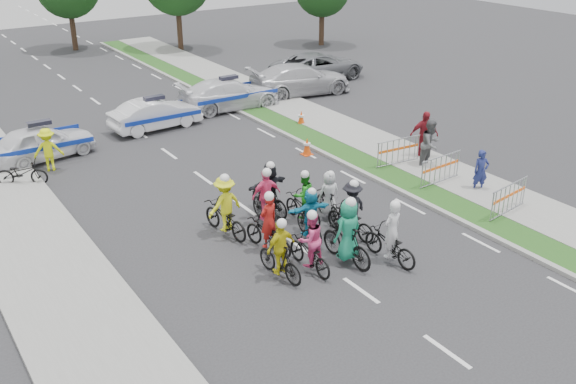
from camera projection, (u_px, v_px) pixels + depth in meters
ground at (361, 291)px, 16.67m from camera, size 90.00×90.00×0.00m
curb_right at (381, 182)px, 23.02m from camera, size 0.20×60.00×0.12m
grass_strip at (396, 178)px, 23.38m from camera, size 1.20×60.00×0.11m
sidewalk_right at (431, 167)px, 24.29m from camera, size 2.40×60.00×0.13m
sidewalk_left at (53, 278)px, 17.13m from camera, size 3.00×60.00×0.13m
rider_0 at (390, 241)px, 17.79m from camera, size 0.83×1.93×1.91m
rider_1 at (347, 238)px, 17.65m from camera, size 0.89×1.97×2.04m
rider_2 at (310, 248)px, 17.34m from camera, size 0.78×1.82×1.85m
rider_3 at (280, 255)px, 16.96m from camera, size 0.95×1.77×1.81m
rider_4 at (351, 214)px, 19.11m from camera, size 1.12×1.92×1.88m
rider_5 at (310, 217)px, 18.96m from camera, size 1.40×1.66×1.69m
rider_6 at (268, 231)px, 18.32m from camera, size 0.98×1.96×1.91m
rider_7 at (328, 200)px, 20.22m from camera, size 0.77×1.64×1.67m
rider_8 at (303, 203)px, 20.02m from camera, size 0.77×1.76×1.77m
rider_9 at (266, 202)px, 19.85m from camera, size 0.99×1.86×1.91m
rider_10 at (225, 211)px, 19.17m from camera, size 1.20×2.06×2.02m
rider_11 at (270, 192)px, 20.45m from camera, size 1.52×1.81×1.85m
police_car_0 at (42, 142)px, 24.99m from camera, size 4.26×2.26×1.38m
police_car_1 at (155, 114)px, 28.34m from camera, size 4.15×1.70×1.34m
police_car_2 at (229, 94)px, 31.11m from camera, size 5.20×2.44×1.47m
civilian_sedan at (300, 79)px, 33.43m from camera, size 5.74×2.98×1.59m
civilian_suv at (318, 66)px, 36.17m from camera, size 5.69×2.80×1.55m
spectator_0 at (481, 171)px, 22.09m from camera, size 0.65×0.55×1.52m
spectator_1 at (431, 144)px, 24.02m from camera, size 1.04×0.88×1.90m
spectator_2 at (424, 135)px, 24.89m from camera, size 1.22×0.93×1.92m
marshal_hiviz at (48, 150)px, 23.84m from camera, size 1.20×0.90×1.64m
barrier_0 at (508, 200)px, 20.43m from camera, size 2.05×0.77×1.12m
barrier_1 at (440, 171)px, 22.66m from camera, size 2.02×0.61×1.12m
barrier_2 at (398, 153)px, 24.30m from camera, size 2.04×0.67×1.12m
cone_0 at (307, 147)px, 25.53m from camera, size 0.40×0.40×0.70m
cone_1 at (301, 118)px, 28.89m from camera, size 0.40×0.40×0.70m
parked_bike at (22, 173)px, 22.70m from camera, size 1.87×1.44×0.94m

